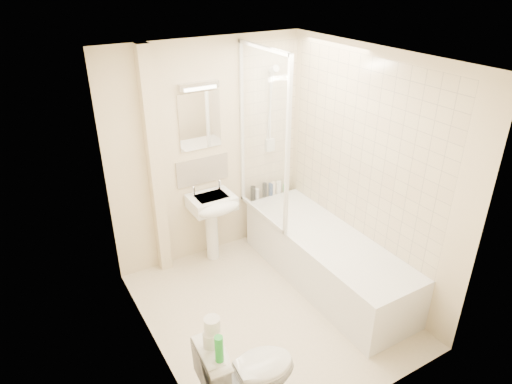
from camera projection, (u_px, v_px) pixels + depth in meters
floor at (269, 309)px, 4.46m from camera, size 2.50×2.50×0.00m
wall_back at (209, 154)px, 4.87m from camera, size 2.20×0.02×2.40m
wall_left at (147, 236)px, 3.41m from camera, size 0.02×2.50×2.40m
wall_right at (367, 174)px, 4.41m from camera, size 0.02×2.50×2.40m
ceiling at (274, 58)px, 3.37m from camera, size 2.20×2.50×0.02m
tile_back at (269, 123)px, 5.10m from camera, size 0.70×0.01×1.75m
tile_right at (362, 150)px, 4.37m from camera, size 0.01×2.10×1.75m
pipe_boxing at (155, 168)px, 4.54m from camera, size 0.12×0.12×2.40m
splashback at (203, 170)px, 4.90m from camera, size 0.60×0.02×0.30m
mirror at (200, 121)px, 4.65m from camera, size 0.46×0.01×0.60m
strip_light at (199, 86)px, 4.47m from camera, size 0.42×0.07×0.07m
bathtub at (326, 258)px, 4.74m from camera, size 0.70×2.10×0.55m
shower_screen at (263, 138)px, 4.59m from camera, size 0.04×0.92×1.80m
shower_fixture at (271, 113)px, 5.01m from camera, size 0.10×0.16×0.99m
pedestal_sink at (213, 211)px, 4.91m from camera, size 0.47×0.45×0.92m
bottle_black_a at (253, 193)px, 5.28m from camera, size 0.06×0.06×0.17m
bottle_white_a at (257, 194)px, 5.32m from camera, size 0.05×0.05×0.13m
bottle_black_b at (265, 190)px, 5.35m from camera, size 0.05×0.05×0.18m
bottle_blue at (271, 189)px, 5.40m from camera, size 0.06×0.06×0.15m
bottle_cream at (273, 188)px, 5.41m from camera, size 0.05×0.05×0.16m
bottle_white_b at (279, 187)px, 5.45m from camera, size 0.06×0.06×0.15m
bottle_green at (285, 188)px, 5.51m from camera, size 0.06×0.06×0.08m
toilet at (248, 374)px, 3.31m from camera, size 0.52×0.78×0.73m
toilet_roll_lower at (211, 339)px, 3.05m from camera, size 0.11×0.11×0.11m
toilet_roll_upper at (212, 325)px, 3.02m from camera, size 0.11×0.11×0.10m
green_bottle at (219, 349)px, 2.91m from camera, size 0.06×0.06×0.20m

